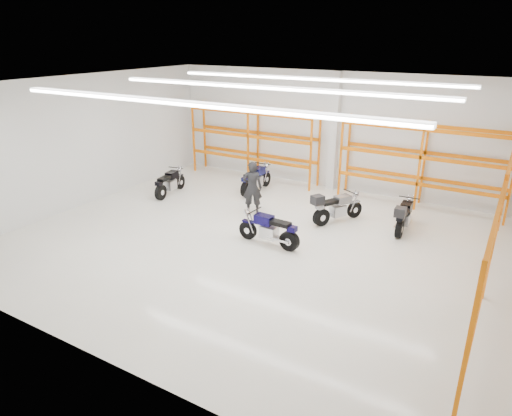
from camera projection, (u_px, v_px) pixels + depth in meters
The scene contains 11 objects.
ground at pixel (257, 242), 13.50m from camera, with size 14.00×14.00×0.00m, color silver.
room_shell at pixel (257, 131), 12.35m from camera, with size 14.02×12.02×4.51m.
motorcycle_main at pixel (271, 231), 13.11m from camera, with size 2.00×0.66×0.98m.
motorcycle_back_a at pixel (169, 184), 17.29m from camera, with size 0.64×1.93×0.95m.
motorcycle_back_b at pixel (255, 180), 17.59m from camera, with size 0.69×2.08×1.02m.
motorcycle_back_c at pixel (334, 208), 14.70m from camera, with size 1.18×1.88×1.05m.
motorcycle_back_d at pixel (404, 217), 14.02m from camera, with size 0.64×2.00×1.03m.
standing_man at pixel (252, 188), 15.34m from camera, with size 0.67×0.44×1.82m, color black.
structural_column at pixel (334, 132), 17.39m from camera, with size 0.32×0.32×4.50m, color white.
pallet_racking_back_left at pixel (253, 136), 18.89m from camera, with size 5.67×0.87×3.00m.
pallet_racking_back_right at pixel (423, 157), 15.67m from camera, with size 5.67×0.87×3.00m.
Camera 1 is at (6.19, -10.58, 5.74)m, focal length 32.00 mm.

